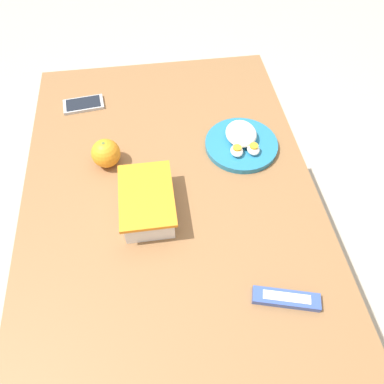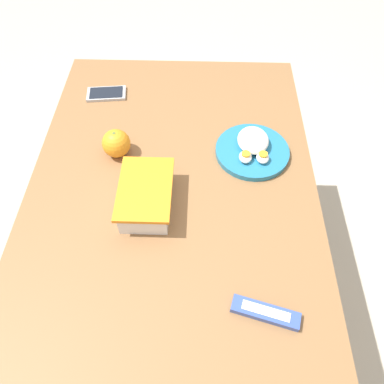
{
  "view_description": "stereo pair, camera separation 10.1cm",
  "coord_description": "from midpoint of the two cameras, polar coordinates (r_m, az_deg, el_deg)",
  "views": [
    {
      "loc": [
        -0.62,
        0.02,
        1.59
      ],
      "look_at": [
        -0.02,
        -0.06,
        0.78
      ],
      "focal_mm": 35.0,
      "sensor_mm": 36.0,
      "label": 1
    },
    {
      "loc": [
        -0.63,
        -0.08,
        1.59
      ],
      "look_at": [
        -0.02,
        -0.06,
        0.78
      ],
      "focal_mm": 35.0,
      "sensor_mm": 36.0,
      "label": 2
    }
  ],
  "objects": [
    {
      "name": "ground_plane",
      "position": [
        1.71,
        -0.25,
        -15.25
      ],
      "size": [
        10.0,
        10.0,
        0.0
      ],
      "primitive_type": "plane",
      "color": "#B2A899"
    },
    {
      "name": "orange_fruit",
      "position": [
        1.13,
        -8.96,
        7.18
      ],
      "size": [
        0.08,
        0.08,
        0.08
      ],
      "color": "orange",
      "rests_on": "table"
    },
    {
      "name": "food_container",
      "position": [
        1.0,
        -4.13,
        -0.91
      ],
      "size": [
        0.21,
        0.14,
        0.07
      ],
      "color": "white",
      "rests_on": "table"
    },
    {
      "name": "candy_bar",
      "position": [
        0.91,
        14.43,
        -17.61
      ],
      "size": [
        0.08,
        0.16,
        0.02
      ],
      "color": "#334C9E",
      "rests_on": "table"
    },
    {
      "name": "rice_plate",
      "position": [
        1.15,
        11.72,
        6.39
      ],
      "size": [
        0.22,
        0.22,
        0.06
      ],
      "color": "teal",
      "rests_on": "table"
    },
    {
      "name": "table",
      "position": [
        1.12,
        -0.36,
        -2.98
      ],
      "size": [
        1.24,
        0.82,
        0.75
      ],
      "color": "brown",
      "rests_on": "ground_plane"
    },
    {
      "name": "cell_phone",
      "position": [
        1.36,
        -10.8,
        14.39
      ],
      "size": [
        0.08,
        0.14,
        0.01
      ],
      "color": "#ADADB2",
      "rests_on": "table"
    }
  ]
}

